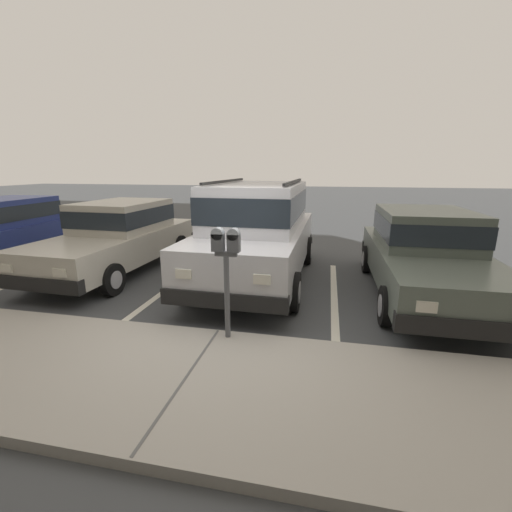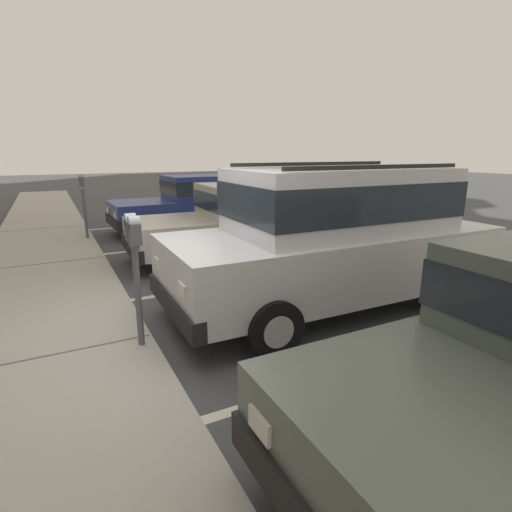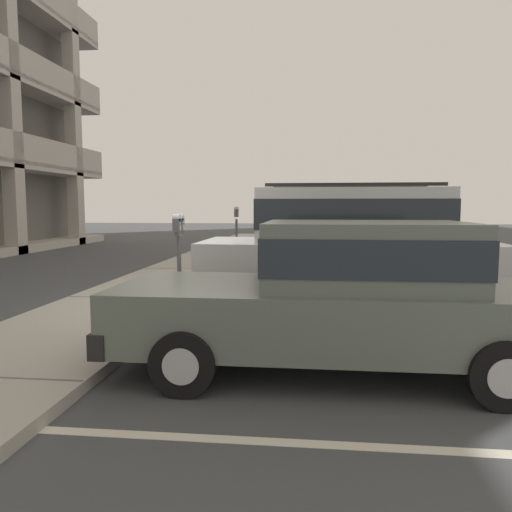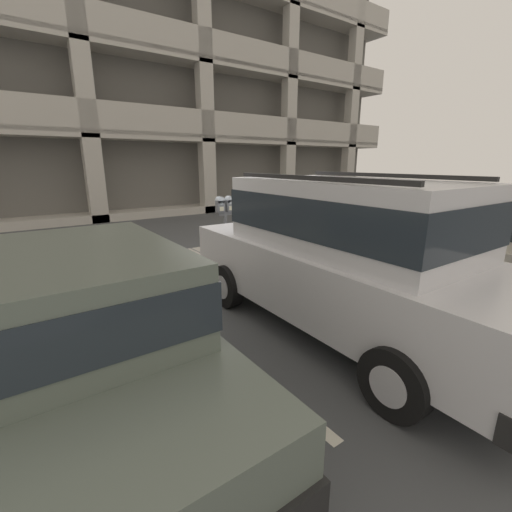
% 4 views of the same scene
% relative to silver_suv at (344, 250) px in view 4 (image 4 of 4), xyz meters
% --- Properties ---
extents(ground_plane, '(80.00, 80.00, 0.10)m').
position_rel_silver_suv_xyz_m(ground_plane, '(0.02, 2.42, -1.14)').
color(ground_plane, '#444749').
extents(sidewalk, '(40.00, 2.20, 0.12)m').
position_rel_silver_suv_xyz_m(sidewalk, '(0.02, 3.72, -1.03)').
color(sidewalk, '#ADA89E').
rests_on(sidewalk, ground_plane).
extents(parking_stall_lines, '(12.74, 4.80, 0.01)m').
position_rel_silver_suv_xyz_m(parking_stall_lines, '(1.60, 1.02, -1.08)').
color(parking_stall_lines, silver).
rests_on(parking_stall_lines, ground_plane).
extents(silver_suv, '(2.07, 4.81, 2.03)m').
position_rel_silver_suv_xyz_m(silver_suv, '(0.00, 0.00, 0.00)').
color(silver_suv, silver).
rests_on(silver_suv, ground_plane).
extents(red_sedan, '(1.85, 4.48, 1.54)m').
position_rel_silver_suv_xyz_m(red_sedan, '(-3.10, 0.25, -0.27)').
color(red_sedan, '#5B665B').
rests_on(red_sedan, ground_plane).
extents(dark_hatchback, '(1.96, 4.54, 1.54)m').
position_rel_silver_suv_xyz_m(dark_hatchback, '(3.20, -0.06, -0.27)').
color(dark_hatchback, beige).
rests_on(dark_hatchback, ground_plane).
extents(parking_meter_near, '(0.35, 0.12, 1.45)m').
position_rel_silver_suv_xyz_m(parking_meter_near, '(-0.15, 2.77, 0.11)').
color(parking_meter_near, '#595B60').
rests_on(parking_meter_near, sidewalk).
extents(parking_meter_far, '(0.15, 0.12, 1.55)m').
position_rel_silver_suv_xyz_m(parking_meter_far, '(6.16, 2.76, 0.05)').
color(parking_meter_far, '#595B60').
rests_on(parking_meter_far, sidewalk).
extents(parking_garage, '(32.00, 10.00, 16.25)m').
position_rel_silver_suv_xyz_m(parking_garage, '(-0.84, 16.12, 6.45)').
color(parking_garage, '#64625C').
rests_on(parking_garage, ground_plane).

